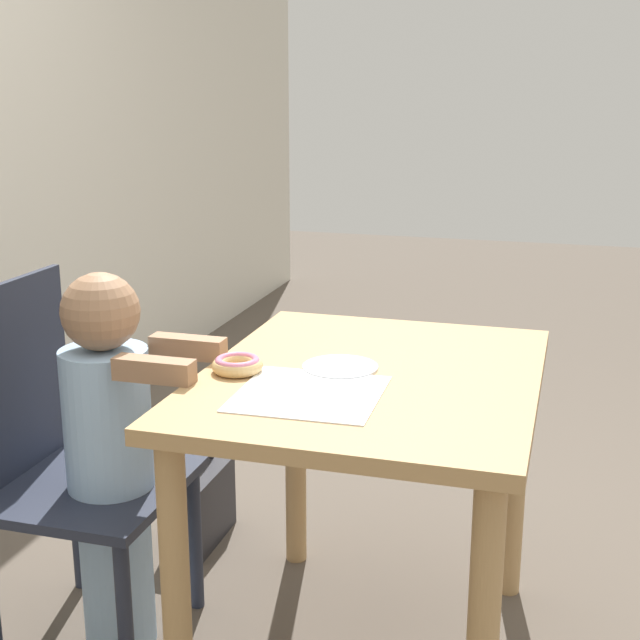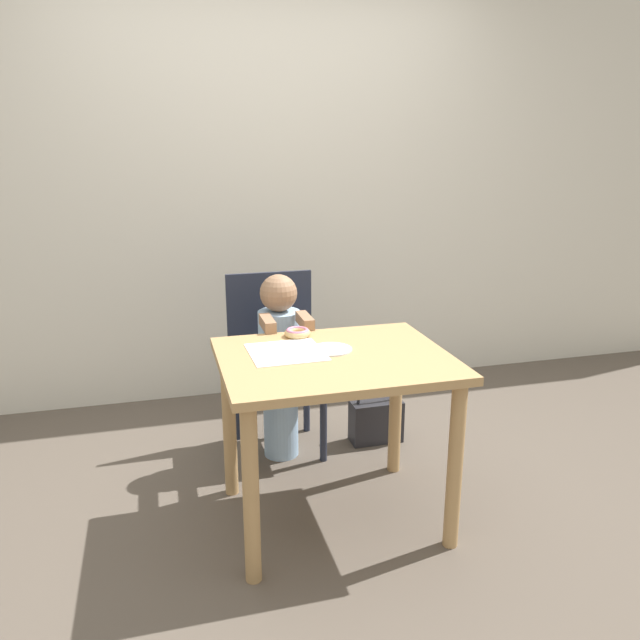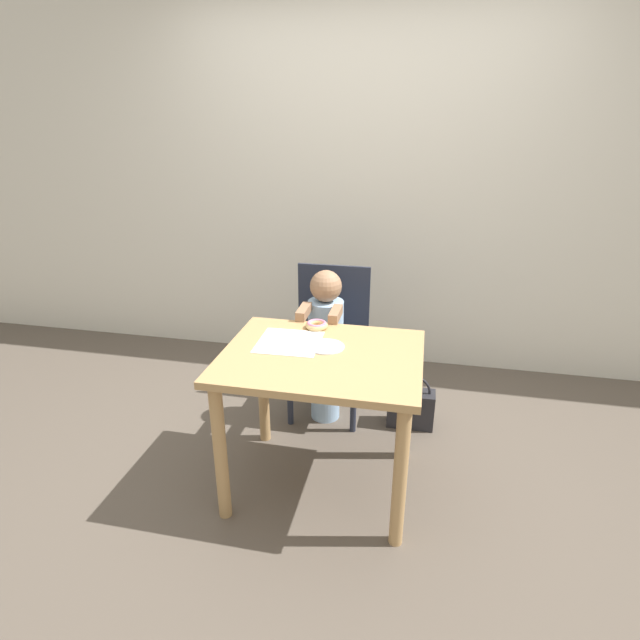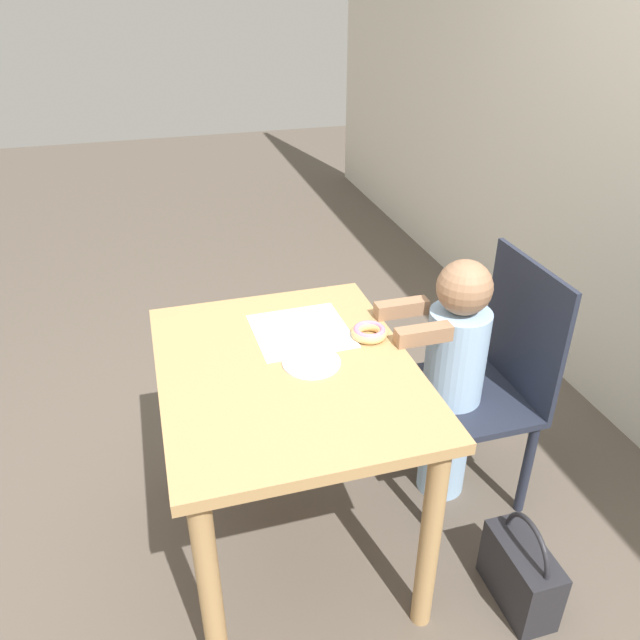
# 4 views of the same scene
# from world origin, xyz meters

# --- Properties ---
(ground_plane) EXTENTS (12.00, 12.00, 0.00)m
(ground_plane) POSITION_xyz_m (0.00, 0.00, 0.00)
(ground_plane) COLOR brown
(wall_back) EXTENTS (8.00, 0.05, 2.50)m
(wall_back) POSITION_xyz_m (0.00, 1.53, 1.25)
(wall_back) COLOR silver
(wall_back) RESTS_ON ground_plane
(dining_table) EXTENTS (0.91, 0.73, 0.74)m
(dining_table) POSITION_xyz_m (0.00, 0.00, 0.61)
(dining_table) COLOR tan
(dining_table) RESTS_ON ground_plane
(chair) EXTENTS (0.45, 0.42, 0.91)m
(chair) POSITION_xyz_m (-0.10, 0.74, 0.46)
(chair) COLOR #232838
(chair) RESTS_ON ground_plane
(child_figure) EXTENTS (0.23, 0.37, 0.95)m
(child_figure) POSITION_xyz_m (-0.10, 0.61, 0.50)
(child_figure) COLOR #99BCE0
(child_figure) RESTS_ON ground_plane
(donut) EXTENTS (0.11, 0.11, 0.04)m
(donut) POSITION_xyz_m (-0.09, 0.29, 0.75)
(donut) COLOR #DBB270
(donut) RESTS_ON dining_table
(napkin) EXTENTS (0.30, 0.30, 0.00)m
(napkin) POSITION_xyz_m (-0.18, 0.09, 0.74)
(napkin) COLOR white
(napkin) RESTS_ON dining_table
(handbag) EXTENTS (0.27, 0.13, 0.34)m
(handbag) POSITION_xyz_m (0.42, 0.62, 0.12)
(handbag) COLOR #232328
(handbag) RESTS_ON ground_plane
(plate) EXTENTS (0.17, 0.17, 0.01)m
(plate) POSITION_xyz_m (0.01, 0.07, 0.74)
(plate) COLOR silver
(plate) RESTS_ON dining_table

